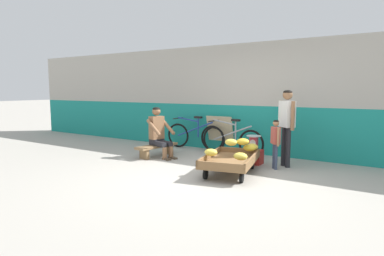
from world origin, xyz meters
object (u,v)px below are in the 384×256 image
object	(u,v)px
low_bench	(157,148)
bicycle_far_left	(232,140)
plastic_crate	(253,157)
vendor_seated	(159,132)
weighing_scale	(254,142)
bicycle_near_left	(195,135)
customer_child	(276,139)
customer_adult	(287,119)
banana_cart	(230,161)
sign_board	(220,133)
shopping_bag	(242,160)

from	to	relation	value
low_bench	bicycle_far_left	xyz separation A→B (m)	(1.38, 1.08, 0.15)
plastic_crate	bicycle_far_left	size ratio (longest dim) A/B	0.22
vendor_seated	weighing_scale	distance (m)	2.14
bicycle_near_left	bicycle_far_left	distance (m)	1.15
customer_child	low_bench	bearing A→B (deg)	-173.95
customer_adult	customer_child	size ratio (longest dim) A/B	1.59
low_bench	bicycle_far_left	bearing A→B (deg)	38.01
customer_adult	banana_cart	bearing A→B (deg)	-122.11
vendor_seated	plastic_crate	bearing A→B (deg)	13.76
bicycle_near_left	low_bench	bearing A→B (deg)	-100.93
bicycle_near_left	customer_adult	distance (m)	2.71
sign_board	shopping_bag	xyz separation A→B (m)	(1.15, -1.25, -0.32)
shopping_bag	weighing_scale	bearing A→B (deg)	69.06
weighing_scale	vendor_seated	bearing A→B (deg)	-166.27
plastic_crate	sign_board	xyz separation A→B (m)	(-1.26, 0.95, 0.29)
customer_adult	shopping_bag	bearing A→B (deg)	-150.61
bicycle_near_left	shopping_bag	distance (m)	2.11
plastic_crate	weighing_scale	size ratio (longest dim) A/B	1.20
bicycle_far_left	customer_adult	bearing A→B (deg)	-18.40
bicycle_near_left	customer_adult	bearing A→B (deg)	-14.30
banana_cart	low_bench	world-z (taller)	banana_cart
shopping_bag	banana_cart	bearing A→B (deg)	-85.08
banana_cart	weighing_scale	world-z (taller)	weighing_scale
banana_cart	plastic_crate	bearing A→B (deg)	86.71
plastic_crate	shopping_bag	distance (m)	0.32
banana_cart	customer_child	distance (m)	1.03
low_bench	sign_board	bearing A→B (deg)	57.81
banana_cart	low_bench	xyz separation A→B (m)	(-2.11, 0.49, -0.04)
banana_cart	shopping_bag	xyz separation A→B (m)	(-0.06, 0.68, -0.12)
low_bench	plastic_crate	xyz separation A→B (m)	(2.17, 0.49, -0.05)
bicycle_near_left	bicycle_far_left	bearing A→B (deg)	-9.00
low_bench	vendor_seated	world-z (taller)	vendor_seated
banana_cart	customer_adult	xyz separation A→B (m)	(0.69, 1.10, 0.71)
sign_board	customer_adult	distance (m)	2.13
weighing_scale	customer_child	size ratio (longest dim) A/B	0.31
weighing_scale	shopping_bag	xyz separation A→B (m)	(-0.11, -0.30, -0.33)
vendor_seated	shopping_bag	distance (m)	2.03
plastic_crate	bicycle_near_left	size ratio (longest dim) A/B	0.22
weighing_scale	sign_board	xyz separation A→B (m)	(-1.26, 0.95, -0.02)
low_bench	vendor_seated	size ratio (longest dim) A/B	0.99
vendor_seated	customer_adult	distance (m)	2.81
bicycle_far_left	shopping_bag	bearing A→B (deg)	-53.17
shopping_bag	bicycle_far_left	bearing A→B (deg)	126.83
plastic_crate	shopping_bag	size ratio (longest dim) A/B	1.50
bicycle_near_left	weighing_scale	bearing A→B (deg)	-21.93
banana_cart	bicycle_far_left	world-z (taller)	bicycle_far_left
weighing_scale	customer_child	xyz separation A→B (m)	(0.52, -0.20, 0.14)
weighing_scale	customer_child	world-z (taller)	customer_child
plastic_crate	customer_adult	bearing A→B (deg)	10.81
plastic_crate	customer_child	distance (m)	0.72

